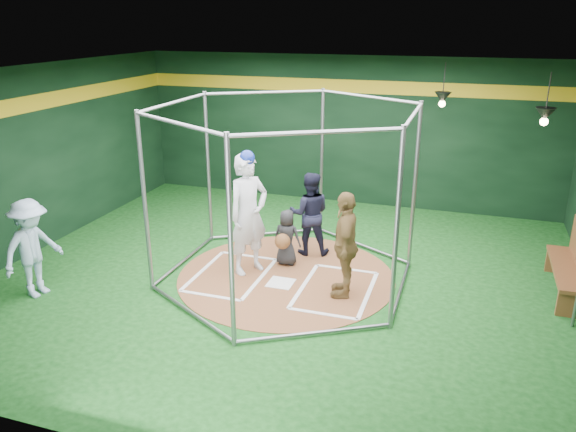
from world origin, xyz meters
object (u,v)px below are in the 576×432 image
(visitor_leopard, at_px, (345,244))
(umpire, at_px, (310,214))
(batter_figure, at_px, (249,213))
(dugout_bench, at_px, (574,263))

(visitor_leopard, xyz_separation_m, umpire, (-1.02, 1.46, -0.08))
(visitor_leopard, relative_size, umpire, 1.10)
(batter_figure, xyz_separation_m, visitor_leopard, (1.80, -0.35, -0.21))
(batter_figure, bearing_deg, dugout_bench, 8.99)
(umpire, bearing_deg, visitor_leopard, 110.04)
(batter_figure, bearing_deg, umpire, 54.75)
(visitor_leopard, height_order, umpire, visitor_leopard)
(dugout_bench, bearing_deg, visitor_leopard, -161.32)
(batter_figure, distance_m, visitor_leopard, 1.85)
(umpire, height_order, dugout_bench, umpire)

